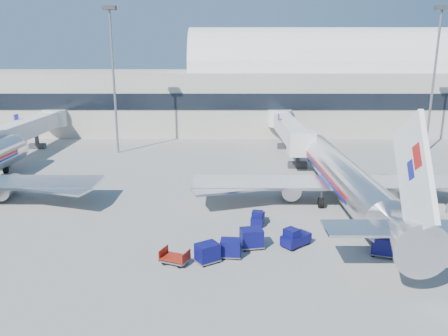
{
  "coord_description": "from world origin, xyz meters",
  "views": [
    {
      "loc": [
        -2.55,
        -39.42,
        15.43
      ],
      "look_at": [
        -2.68,
        6.0,
        3.63
      ],
      "focal_mm": 35.0,
      "sensor_mm": 36.0,
      "label": 1
    }
  ],
  "objects_px": {
    "tug_right": "(384,233)",
    "cart_train_a": "(252,238)",
    "tug_lead": "(295,238)",
    "cart_train_b": "(231,248)",
    "jetbridge_near": "(288,128)",
    "mast_west": "(112,59)",
    "mast_east": "(436,59)",
    "tug_left": "(258,218)",
    "jetbridge_mid": "(30,128)",
    "airliner_main": "(345,178)",
    "cart_open_red": "(175,259)",
    "cart_solo_near": "(383,246)",
    "cart_train_c": "(207,252)",
    "barrier_near": "(430,209)",
    "cart_solo_far": "(445,232)"
  },
  "relations": [
    {
      "from": "tug_right",
      "to": "cart_train_a",
      "type": "bearing_deg",
      "value": -127.05
    },
    {
      "from": "tug_lead",
      "to": "cart_train_b",
      "type": "xyz_separation_m",
      "value": [
        -5.36,
        -2.01,
        0.02
      ]
    },
    {
      "from": "jetbridge_near",
      "to": "mast_west",
      "type": "xyz_separation_m",
      "value": [
        -27.6,
        -0.81,
        10.86
      ]
    },
    {
      "from": "mast_east",
      "to": "tug_left",
      "type": "bearing_deg",
      "value": -133.51
    },
    {
      "from": "mast_west",
      "to": "jetbridge_mid",
      "type": "bearing_deg",
      "value": 176.79
    },
    {
      "from": "mast_east",
      "to": "airliner_main",
      "type": "bearing_deg",
      "value": -128.11
    },
    {
      "from": "mast_east",
      "to": "cart_open_red",
      "type": "relative_size",
      "value": 9.29
    },
    {
      "from": "tug_left",
      "to": "cart_solo_near",
      "type": "height_order",
      "value": "cart_solo_near"
    },
    {
      "from": "cart_train_c",
      "to": "mast_west",
      "type": "bearing_deg",
      "value": 80.0
    },
    {
      "from": "tug_left",
      "to": "cart_train_a",
      "type": "height_order",
      "value": "cart_train_a"
    },
    {
      "from": "mast_west",
      "to": "tug_left",
      "type": "bearing_deg",
      "value": -56.61
    },
    {
      "from": "airliner_main",
      "to": "tug_right",
      "type": "xyz_separation_m",
      "value": [
        1.06,
        -9.23,
        -2.28
      ]
    },
    {
      "from": "cart_train_b",
      "to": "cart_solo_near",
      "type": "xyz_separation_m",
      "value": [
        12.03,
        0.33,
        0.05
      ]
    },
    {
      "from": "cart_open_red",
      "to": "jetbridge_mid",
      "type": "bearing_deg",
      "value": 147.41
    },
    {
      "from": "cart_train_b",
      "to": "jetbridge_near",
      "type": "bearing_deg",
      "value": 81.19
    },
    {
      "from": "barrier_near",
      "to": "cart_solo_far",
      "type": "distance_m",
      "value": 7.43
    },
    {
      "from": "airliner_main",
      "to": "cart_train_b",
      "type": "bearing_deg",
      "value": -134.29
    },
    {
      "from": "jetbridge_near",
      "to": "tug_lead",
      "type": "bearing_deg",
      "value": -96.78
    },
    {
      "from": "mast_west",
      "to": "cart_open_red",
      "type": "height_order",
      "value": "mast_west"
    },
    {
      "from": "mast_east",
      "to": "barrier_near",
      "type": "distance_m",
      "value": 33.67
    },
    {
      "from": "cart_solo_far",
      "to": "mast_east",
      "type": "bearing_deg",
      "value": 90.12
    },
    {
      "from": "mast_east",
      "to": "cart_train_b",
      "type": "xyz_separation_m",
      "value": [
        -32.13,
        -37.93,
        -14.01
      ]
    },
    {
      "from": "jetbridge_near",
      "to": "cart_train_b",
      "type": "xyz_separation_m",
      "value": [
        -9.73,
        -38.74,
        -3.15
      ]
    },
    {
      "from": "mast_east",
      "to": "cart_train_a",
      "type": "bearing_deg",
      "value": -129.97
    },
    {
      "from": "jetbridge_near",
      "to": "cart_train_c",
      "type": "xyz_separation_m",
      "value": [
        -11.51,
        -39.65,
        -3.11
      ]
    },
    {
      "from": "mast_east",
      "to": "barrier_near",
      "type": "bearing_deg",
      "value": -113.2
    },
    {
      "from": "cart_train_c",
      "to": "barrier_near",
      "type": "bearing_deg",
      "value": -6.18
    },
    {
      "from": "jetbridge_near",
      "to": "cart_solo_near",
      "type": "bearing_deg",
      "value": -86.56
    },
    {
      "from": "airliner_main",
      "to": "mast_east",
      "type": "distance_m",
      "value": 34.51
    },
    {
      "from": "tug_lead",
      "to": "mast_west",
      "type": "bearing_deg",
      "value": 83.03
    },
    {
      "from": "cart_solo_near",
      "to": "cart_train_b",
      "type": "bearing_deg",
      "value": -159.04
    },
    {
      "from": "barrier_near",
      "to": "airliner_main",
      "type": "bearing_deg",
      "value": 162.61
    },
    {
      "from": "mast_east",
      "to": "cart_open_red",
      "type": "xyz_separation_m",
      "value": [
        -36.36,
        -39.06,
        -14.4
      ]
    },
    {
      "from": "mast_east",
      "to": "cart_solo_near",
      "type": "relative_size",
      "value": 10.67
    },
    {
      "from": "mast_west",
      "to": "cart_train_a",
      "type": "bearing_deg",
      "value": -61.57
    },
    {
      "from": "airliner_main",
      "to": "cart_solo_far",
      "type": "relative_size",
      "value": 15.15
    },
    {
      "from": "jetbridge_mid",
      "to": "barrier_near",
      "type": "height_order",
      "value": "jetbridge_mid"
    },
    {
      "from": "airliner_main",
      "to": "cart_open_red",
      "type": "height_order",
      "value": "airliner_main"
    },
    {
      "from": "mast_east",
      "to": "cart_solo_far",
      "type": "bearing_deg",
      "value": -111.7
    },
    {
      "from": "tug_right",
      "to": "cart_train_c",
      "type": "height_order",
      "value": "cart_train_c"
    },
    {
      "from": "barrier_near",
      "to": "cart_train_a",
      "type": "distance_m",
      "value": 20.15
    },
    {
      "from": "tug_left",
      "to": "barrier_near",
      "type": "bearing_deg",
      "value": -68.68
    },
    {
      "from": "tug_right",
      "to": "cart_train_c",
      "type": "distance_m",
      "value": 15.53
    },
    {
      "from": "mast_east",
      "to": "cart_solo_far",
      "type": "distance_m",
      "value": 40.28
    },
    {
      "from": "jetbridge_near",
      "to": "tug_right",
      "type": "xyz_separation_m",
      "value": [
        3.46,
        -35.53,
        -3.28
      ]
    },
    {
      "from": "cart_train_a",
      "to": "jetbridge_mid",
      "type": "bearing_deg",
      "value": 122.84
    },
    {
      "from": "tug_left",
      "to": "airliner_main",
      "type": "bearing_deg",
      "value": -48.22
    },
    {
      "from": "cart_solo_far",
      "to": "cart_open_red",
      "type": "distance_m",
      "value": 22.72
    },
    {
      "from": "tug_lead",
      "to": "cart_solo_near",
      "type": "relative_size",
      "value": 1.31
    },
    {
      "from": "cart_solo_far",
      "to": "cart_open_red",
      "type": "bearing_deg",
      "value": -148.25
    }
  ]
}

